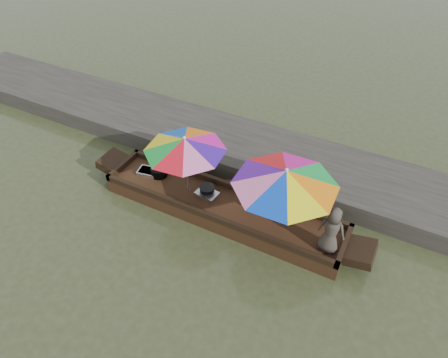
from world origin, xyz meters
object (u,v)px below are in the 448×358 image
at_px(boat_hull, 222,209).
at_px(supply_bag, 250,201).
at_px(cooking_pot, 159,171).
at_px(umbrella_bow, 186,165).
at_px(tray_crayfish, 148,172).
at_px(umbrella_stern, 283,198).
at_px(tray_scallop, 207,194).
at_px(vendor, 332,230).
at_px(charcoal_grill, 207,190).

xyz_separation_m(boat_hull, supply_bag, (0.59, 0.22, 0.30)).
bearing_deg(cooking_pot, umbrella_bow, -10.06).
distance_m(cooking_pot, tray_crayfish, 0.29).
bearing_deg(umbrella_stern, tray_scallop, 177.10).
relative_size(cooking_pot, tray_scallop, 0.81).
bearing_deg(umbrella_stern, umbrella_bow, 180.00).
relative_size(cooking_pot, umbrella_bow, 0.23).
bearing_deg(umbrella_bow, tray_scallop, 11.78).
bearing_deg(umbrella_stern, tray_crayfish, 178.39).
distance_m(vendor, umbrella_bow, 3.40).
xyz_separation_m(boat_hull, cooking_pot, (-1.83, 0.17, 0.28)).
height_order(cooking_pot, charcoal_grill, cooking_pot).
bearing_deg(tray_scallop, supply_bag, 6.96).
height_order(cooking_pot, tray_scallop, cooking_pot).
relative_size(boat_hull, tray_scallop, 11.21).
height_order(tray_crayfish, umbrella_bow, umbrella_bow).
relative_size(cooking_pot, umbrella_stern, 0.19).
bearing_deg(tray_crayfish, supply_bag, 2.57).
distance_m(cooking_pot, umbrella_stern, 3.30).
bearing_deg(cooking_pot, tray_scallop, -3.02).
height_order(boat_hull, tray_crayfish, tray_crayfish).
bearing_deg(tray_scallop, cooking_pot, 176.98).
bearing_deg(umbrella_bow, boat_hull, 0.00).
distance_m(tray_crayfish, charcoal_grill, 1.63).
bearing_deg(cooking_pot, vendor, -4.59).
bearing_deg(umbrella_bow, vendor, -3.06).
xyz_separation_m(tray_scallop, supply_bag, (1.03, 0.13, 0.10)).
bearing_deg(vendor, umbrella_stern, -6.63).
bearing_deg(umbrella_bow, umbrella_stern, 0.00).
distance_m(boat_hull, cooking_pot, 1.86).
bearing_deg(cooking_pot, charcoal_grill, -0.41).
xyz_separation_m(tray_crayfish, charcoal_grill, (1.63, 0.06, 0.03)).
bearing_deg(umbrella_stern, vendor, -9.39).
distance_m(tray_scallop, umbrella_stern, 1.99).
bearing_deg(charcoal_grill, boat_hull, -18.27).
bearing_deg(boat_hull, umbrella_stern, 0.00).
relative_size(charcoal_grill, umbrella_stern, 0.16).
height_order(boat_hull, vendor, vendor).
bearing_deg(charcoal_grill, umbrella_stern, -4.78).
bearing_deg(vendor, tray_crayfish, -0.71).
xyz_separation_m(tray_crayfish, umbrella_bow, (1.21, -0.10, 0.73)).
bearing_deg(tray_crayfish, cooking_pot, 13.95).
bearing_deg(cooking_pot, boat_hull, -5.20).
distance_m(boat_hull, tray_crayfish, 2.12).
bearing_deg(cooking_pot, tray_crayfish, -166.05).
distance_m(supply_bag, umbrella_stern, 1.06).
distance_m(umbrella_bow, umbrella_stern, 2.29).
xyz_separation_m(boat_hull, charcoal_grill, (-0.48, 0.16, 0.25)).
height_order(tray_crayfish, umbrella_stern, umbrella_stern).
relative_size(cooking_pot, tray_crayfish, 0.81).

